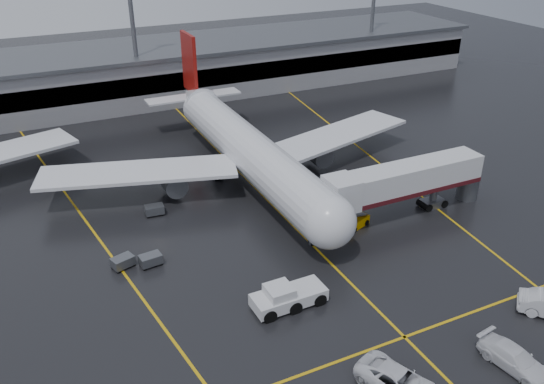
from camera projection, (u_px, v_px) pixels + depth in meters
name	position (u px, v px, depth m)	size (l,w,h in m)	color
ground	(281.00, 213.00, 61.86)	(220.00, 220.00, 0.00)	black
apron_line_centre	(281.00, 213.00, 61.86)	(0.25, 90.00, 0.02)	gold
apron_line_stop	(404.00, 337.00, 44.22)	(60.00, 0.25, 0.02)	gold
apron_line_left	(79.00, 211.00, 62.20)	(0.25, 70.00, 0.02)	gold
apron_line_right	(366.00, 153.00, 76.78)	(0.25, 70.00, 0.02)	gold
terminal	(159.00, 70.00, 98.31)	(122.00, 19.00, 8.60)	gray
light_mast_mid	(132.00, 18.00, 86.98)	(3.00, 1.20, 25.45)	#595B60
main_airliner	(245.00, 147.00, 67.71)	(48.80, 45.60, 14.10)	silver
jet_bridge	(406.00, 182.00, 59.80)	(19.90, 3.40, 6.05)	silver
pushback_tractor	(287.00, 297.00, 47.27)	(6.40, 2.82, 2.27)	silver
belt_loader	(356.00, 222.00, 59.12)	(3.46, 2.38, 2.02)	#ECA000
service_van_a	(399.00, 382.00, 38.95)	(2.87, 6.23, 1.73)	white
service_van_b	(515.00, 359.00, 41.01)	(2.26, 5.57, 1.62)	silver
baggage_cart_a	(151.00, 259.00, 52.73)	(2.13, 1.51, 1.12)	#595B60
baggage_cart_b	(123.00, 262.00, 52.42)	(2.30, 1.85, 1.12)	#595B60
baggage_cart_c	(154.00, 210.00, 61.29)	(2.11, 1.47, 1.12)	#595B60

